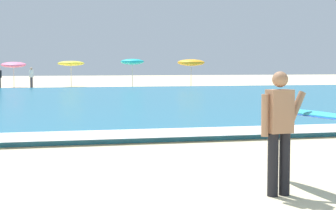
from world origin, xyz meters
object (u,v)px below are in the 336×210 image
at_px(beach_umbrella_3, 71,63).
at_px(beachgoer_near_row_mid, 31,77).
at_px(beach_umbrella_4, 132,62).
at_px(beach_umbrella_2, 14,65).
at_px(surfer_with_board, 295,121).
at_px(beach_umbrella_5, 191,63).

bearing_deg(beach_umbrella_3, beachgoer_near_row_mid, -142.79).
height_order(beach_umbrella_4, beachgoer_near_row_mid, beach_umbrella_4).
bearing_deg(beach_umbrella_2, beach_umbrella_3, 2.88).
distance_m(surfer_with_board, beach_umbrella_4, 36.16).
bearing_deg(surfer_with_board, beach_umbrella_5, 76.85).
distance_m(beach_umbrella_2, beach_umbrella_5, 13.92).
bearing_deg(beach_umbrella_2, beachgoer_near_row_mid, -56.93).
bearing_deg(beach_umbrella_3, beach_umbrella_5, -13.22).
bearing_deg(beach_umbrella_5, beach_umbrella_4, 169.89).
bearing_deg(beachgoer_near_row_mid, beach_umbrella_5, 0.55).
xyz_separation_m(beach_umbrella_2, beachgoer_near_row_mid, (1.36, -2.10, -0.93)).
height_order(surfer_with_board, beach_umbrella_5, beach_umbrella_5).
bearing_deg(surfer_with_board, beach_umbrella_3, 91.76).
xyz_separation_m(beach_umbrella_3, beachgoer_near_row_mid, (-3.05, -2.32, -1.03)).
distance_m(beach_umbrella_4, beach_umbrella_5, 4.69).
relative_size(beach_umbrella_2, beach_umbrella_4, 0.92).
distance_m(beach_umbrella_3, beach_umbrella_5, 9.62).
height_order(beach_umbrella_3, beach_umbrella_5, beach_umbrella_5).
bearing_deg(beach_umbrella_4, beach_umbrella_5, -10.11).
bearing_deg(beach_umbrella_5, surfer_with_board, -103.15).
bearing_deg(beach_umbrella_4, beach_umbrella_2, 172.82).
bearing_deg(beach_umbrella_3, beach_umbrella_4, -16.17).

